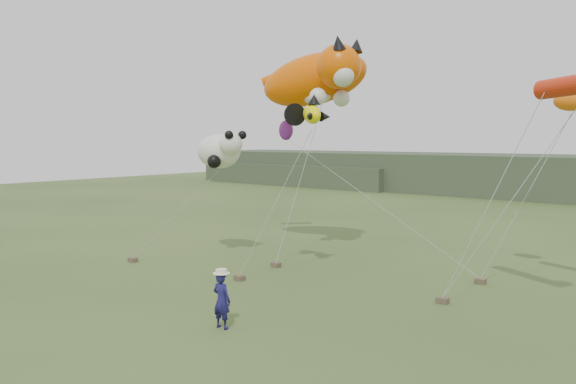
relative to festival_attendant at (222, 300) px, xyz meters
name	(u,v)px	position (x,y,z in m)	size (l,w,h in m)	color
ground	(248,314)	(-0.35, 1.48, -0.84)	(120.00, 120.00, 0.00)	#385123
headland	(545,177)	(-3.46, 46.17, 1.08)	(90.00, 13.00, 4.00)	#2D3D28
festival_attendant	(222,300)	(0.00, 0.00, 0.00)	(0.61, 0.40, 1.68)	#181550
sandbag_anchors	(304,275)	(-1.84, 6.30, -0.74)	(14.02, 6.55, 0.20)	brown
cat_kite	(319,78)	(-4.55, 10.93, 7.68)	(7.20, 4.24, 3.47)	#E25500
fish_kite	(305,114)	(-1.87, 6.38, 5.72)	(2.53, 1.65, 1.25)	#FFED02
panda_kite	(220,151)	(-7.35, 7.01, 4.20)	(2.82, 1.83, 1.75)	white
misc_kites	(444,114)	(1.49, 11.83, 5.81)	(14.51, 1.44, 1.90)	orange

